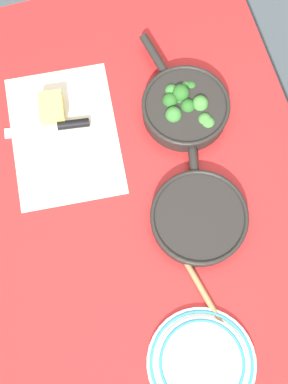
# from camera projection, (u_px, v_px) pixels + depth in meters

# --- Properties ---
(ground_plane) EXTENTS (14.00, 14.00, 0.00)m
(ground_plane) POSITION_uv_depth(u_px,v_px,m) (144.00, 250.00, 2.08)
(ground_plane) COLOR #424C51
(dining_table_red) EXTENTS (1.33, 0.90, 0.73)m
(dining_table_red) POSITION_uv_depth(u_px,v_px,m) (144.00, 202.00, 1.46)
(dining_table_red) COLOR red
(dining_table_red) RESTS_ON ground_plane
(skillet_broccoli) EXTENTS (0.36, 0.24, 0.08)m
(skillet_broccoli) POSITION_uv_depth(u_px,v_px,m) (185.00, 106.00, 1.43)
(skillet_broccoli) COLOR black
(skillet_broccoli) RESTS_ON dining_table_red
(skillet_eggs) EXTENTS (0.39, 0.25, 0.04)m
(skillet_eggs) POSITION_uv_depth(u_px,v_px,m) (199.00, 216.00, 1.35)
(skillet_eggs) COLOR black
(skillet_eggs) RESTS_ON dining_table_red
(wooden_spoon) EXTENTS (0.35, 0.10, 0.02)m
(wooden_spoon) POSITION_uv_depth(u_px,v_px,m) (192.00, 272.00, 1.32)
(wooden_spoon) COLOR #A87A4C
(wooden_spoon) RESTS_ON dining_table_red
(parchment_sheet) EXTENTS (0.41, 0.31, 0.00)m
(parchment_sheet) POSITION_uv_depth(u_px,v_px,m) (65.00, 135.00, 1.44)
(parchment_sheet) COLOR silver
(parchment_sheet) RESTS_ON dining_table_red
(grater_knife) EXTENTS (0.06, 0.23, 0.02)m
(grater_knife) POSITION_uv_depth(u_px,v_px,m) (60.00, 126.00, 1.44)
(grater_knife) COLOR silver
(grater_knife) RESTS_ON dining_table_red
(cheese_block) EXTENTS (0.09, 0.07, 0.05)m
(cheese_block) POSITION_uv_depth(u_px,v_px,m) (52.00, 108.00, 1.43)
(cheese_block) COLOR #E0C15B
(cheese_block) RESTS_ON dining_table_red
(dinner_plate_stack) EXTENTS (0.26, 0.26, 0.03)m
(dinner_plate_stack) POSITION_uv_depth(u_px,v_px,m) (202.00, 363.00, 1.25)
(dinner_plate_stack) COLOR white
(dinner_plate_stack) RESTS_ON dining_table_red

